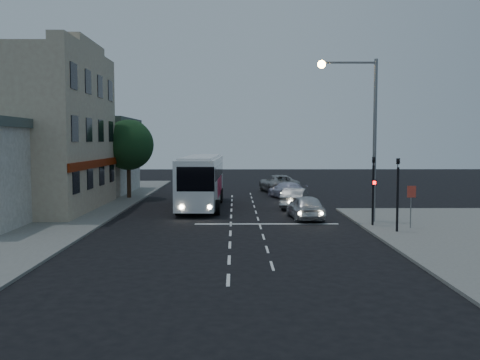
{
  "coord_description": "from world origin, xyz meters",
  "views": [
    {
      "loc": [
        0.21,
        -27.45,
        4.61
      ],
      "look_at": [
        0.55,
        5.58,
        2.2
      ],
      "focal_mm": 40.0,
      "sensor_mm": 36.0,
      "label": 1
    }
  ],
  "objects_px": {
    "tour_bus": "(202,180)",
    "streetlight": "(363,121)",
    "car_sedan_b": "(287,190)",
    "traffic_signal_side": "(398,185)",
    "car_sedan_a": "(295,198)",
    "car_suv": "(305,207)",
    "street_tree": "(128,143)",
    "car_sedan_c": "(279,184)",
    "traffic_signal_main": "(373,182)",
    "regulatory_sign": "(411,200)"
  },
  "relations": [
    {
      "from": "car_sedan_c",
      "to": "tour_bus",
      "type": "bearing_deg",
      "value": 49.74
    },
    {
      "from": "traffic_signal_main",
      "to": "regulatory_sign",
      "type": "height_order",
      "value": "traffic_signal_main"
    },
    {
      "from": "car_sedan_a",
      "to": "car_sedan_b",
      "type": "relative_size",
      "value": 0.92
    },
    {
      "from": "car_sedan_b",
      "to": "street_tree",
      "type": "height_order",
      "value": "street_tree"
    },
    {
      "from": "streetlight",
      "to": "car_sedan_b",
      "type": "bearing_deg",
      "value": 102.73
    },
    {
      "from": "car_sedan_b",
      "to": "regulatory_sign",
      "type": "height_order",
      "value": "regulatory_sign"
    },
    {
      "from": "car_sedan_b",
      "to": "regulatory_sign",
      "type": "distance_m",
      "value": 16.27
    },
    {
      "from": "car_sedan_b",
      "to": "traffic_signal_side",
      "type": "relative_size",
      "value": 1.11
    },
    {
      "from": "tour_bus",
      "to": "car_sedan_c",
      "type": "xyz_separation_m",
      "value": [
        6.26,
        10.52,
        -1.13
      ]
    },
    {
      "from": "car_sedan_b",
      "to": "regulatory_sign",
      "type": "relative_size",
      "value": 2.07
    },
    {
      "from": "car_sedan_c",
      "to": "street_tree",
      "type": "distance_m",
      "value": 13.92
    },
    {
      "from": "car_suv",
      "to": "streetlight",
      "type": "xyz_separation_m",
      "value": [
        2.95,
        -1.6,
        5.0
      ]
    },
    {
      "from": "traffic_signal_main",
      "to": "regulatory_sign",
      "type": "relative_size",
      "value": 1.86
    },
    {
      "from": "car_sedan_a",
      "to": "car_sedan_c",
      "type": "xyz_separation_m",
      "value": [
        -0.2,
        11.12,
        0.11
      ]
    },
    {
      "from": "street_tree",
      "to": "traffic_signal_side",
      "type": "bearing_deg",
      "value": -44.5
    },
    {
      "from": "traffic_signal_side",
      "to": "streetlight",
      "type": "height_order",
      "value": "streetlight"
    },
    {
      "from": "car_sedan_c",
      "to": "traffic_signal_main",
      "type": "distance_m",
      "value": 19.8
    },
    {
      "from": "car_suv",
      "to": "traffic_signal_main",
      "type": "xyz_separation_m",
      "value": [
        3.21,
        -3.02,
        1.69
      ]
    },
    {
      "from": "traffic_signal_main",
      "to": "traffic_signal_side",
      "type": "height_order",
      "value": "same"
    },
    {
      "from": "car_suv",
      "to": "traffic_signal_side",
      "type": "bearing_deg",
      "value": 123.9
    },
    {
      "from": "tour_bus",
      "to": "streetlight",
      "type": "distance_m",
      "value": 12.63
    },
    {
      "from": "tour_bus",
      "to": "streetlight",
      "type": "xyz_separation_m",
      "value": [
        9.43,
        -7.49,
        3.8
      ]
    },
    {
      "from": "car_sedan_c",
      "to": "regulatory_sign",
      "type": "bearing_deg",
      "value": 94.57
    },
    {
      "from": "car_sedan_b",
      "to": "car_sedan_c",
      "type": "relative_size",
      "value": 0.79
    },
    {
      "from": "car_sedan_b",
      "to": "street_tree",
      "type": "relative_size",
      "value": 0.74
    },
    {
      "from": "street_tree",
      "to": "car_suv",
      "type": "bearing_deg",
      "value": -41.69
    },
    {
      "from": "car_sedan_b",
      "to": "traffic_signal_main",
      "type": "height_order",
      "value": "traffic_signal_main"
    },
    {
      "from": "tour_bus",
      "to": "car_suv",
      "type": "bearing_deg",
      "value": -40.94
    },
    {
      "from": "car_sedan_c",
      "to": "streetlight",
      "type": "xyz_separation_m",
      "value": [
        3.17,
        -18.01,
        4.93
      ]
    },
    {
      "from": "street_tree",
      "to": "car_sedan_c",
      "type": "bearing_deg",
      "value": 22.73
    },
    {
      "from": "car_sedan_a",
      "to": "traffic_signal_main",
      "type": "distance_m",
      "value": 9.08
    },
    {
      "from": "traffic_signal_side",
      "to": "street_tree",
      "type": "height_order",
      "value": "street_tree"
    },
    {
      "from": "car_sedan_a",
      "to": "streetlight",
      "type": "distance_m",
      "value": 9.04
    },
    {
      "from": "car_sedan_c",
      "to": "street_tree",
      "type": "height_order",
      "value": "street_tree"
    },
    {
      "from": "car_suv",
      "to": "car_sedan_a",
      "type": "height_order",
      "value": "car_suv"
    },
    {
      "from": "traffic_signal_side",
      "to": "streetlight",
      "type": "xyz_separation_m",
      "value": [
        -0.96,
        3.4,
        3.31
      ]
    },
    {
      "from": "car_sedan_a",
      "to": "tour_bus",
      "type": "bearing_deg",
      "value": 8.88
    },
    {
      "from": "car_sedan_a",
      "to": "street_tree",
      "type": "xyz_separation_m",
      "value": [
        -12.58,
        5.93,
        3.8
      ]
    },
    {
      "from": "street_tree",
      "to": "streetlight",
      "type": "bearing_deg",
      "value": -39.51
    },
    {
      "from": "regulatory_sign",
      "to": "streetlight",
      "type": "xyz_separation_m",
      "value": [
        -1.96,
        2.44,
        4.14
      ]
    },
    {
      "from": "tour_bus",
      "to": "car_suv",
      "type": "distance_m",
      "value": 8.84
    },
    {
      "from": "car_sedan_c",
      "to": "car_sedan_a",
      "type": "bearing_deg",
      "value": 81.51
    },
    {
      "from": "car_sedan_a",
      "to": "car_sedan_c",
      "type": "bearing_deg",
      "value": -74.79
    },
    {
      "from": "car_suv",
      "to": "streetlight",
      "type": "height_order",
      "value": "streetlight"
    },
    {
      "from": "car_sedan_b",
      "to": "car_suv",
      "type": "bearing_deg",
      "value": 72.14
    },
    {
      "from": "tour_bus",
      "to": "car_sedan_b",
      "type": "relative_size",
      "value": 2.56
    },
    {
      "from": "traffic_signal_main",
      "to": "car_suv",
      "type": "bearing_deg",
      "value": 136.7
    },
    {
      "from": "car_sedan_a",
      "to": "streetlight",
      "type": "relative_size",
      "value": 0.47
    },
    {
      "from": "traffic_signal_side",
      "to": "street_tree",
      "type": "xyz_separation_m",
      "value": [
        -16.51,
        16.22,
        2.08
      ]
    },
    {
      "from": "car_sedan_a",
      "to": "traffic_signal_main",
      "type": "xyz_separation_m",
      "value": [
        3.23,
        -8.31,
        1.73
      ]
    }
  ]
}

